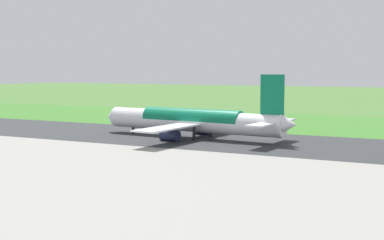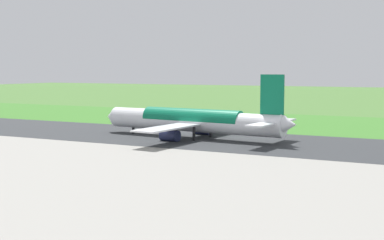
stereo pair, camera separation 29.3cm
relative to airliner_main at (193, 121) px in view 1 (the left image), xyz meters
name	(u,v)px [view 1 (the left image)]	position (x,y,z in m)	size (l,w,h in m)	color
ground_plane	(207,139)	(-3.71, -0.03, -4.35)	(800.00, 800.00, 0.00)	#477233
runway_asphalt	(207,139)	(-3.71, -0.03, -4.32)	(600.00, 35.89, 0.06)	#2D3033
apron_concrete	(53,182)	(-3.71, 55.27, -4.33)	(440.00, 110.00, 0.05)	gray
grass_verge_foreground	(260,124)	(-3.71, -38.64, -4.33)	(600.00, 80.00, 0.04)	#3C782B
airliner_main	(193,121)	(0.00, 0.00, 0.00)	(54.15, 44.36, 15.88)	white
no_stopping_sign	(283,119)	(-10.25, -41.45, -2.73)	(0.60, 0.10, 2.74)	slate
traffic_cone_orange	(253,124)	(-2.85, -35.28, -4.08)	(0.40, 0.40, 0.55)	orange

